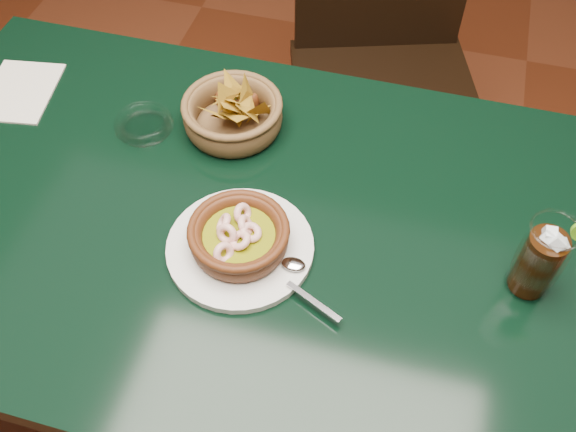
% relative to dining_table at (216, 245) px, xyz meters
% --- Properties ---
extents(ground, '(7.00, 7.00, 0.00)m').
position_rel_dining_table_xyz_m(ground, '(0.00, 0.00, -0.65)').
color(ground, '#471C0C').
rests_on(ground, ground).
extents(dining_table, '(1.20, 0.80, 0.75)m').
position_rel_dining_table_xyz_m(dining_table, '(0.00, 0.00, 0.00)').
color(dining_table, black).
rests_on(dining_table, ground).
extents(dining_chair, '(0.58, 0.58, 0.99)m').
position_rel_dining_table_xyz_m(dining_chair, '(0.19, 0.71, -0.11)').
color(dining_chair, black).
rests_on(dining_chair, ground).
extents(shrimp_plate, '(0.30, 0.24, 0.08)m').
position_rel_dining_table_xyz_m(shrimp_plate, '(0.07, -0.06, 0.13)').
color(shrimp_plate, silver).
rests_on(shrimp_plate, dining_table).
extents(chip_basket, '(0.22, 0.22, 0.13)m').
position_rel_dining_table_xyz_m(chip_basket, '(-0.02, 0.20, 0.13)').
color(chip_basket, brown).
rests_on(chip_basket, dining_table).
extents(guacamole_ramekin, '(0.11, 0.11, 0.04)m').
position_rel_dining_table_xyz_m(guacamole_ramekin, '(-0.04, 0.27, 0.12)').
color(guacamole_ramekin, '#441F0D').
rests_on(guacamole_ramekin, dining_table).
extents(cola_drink, '(0.14, 0.14, 0.17)m').
position_rel_dining_table_xyz_m(cola_drink, '(0.52, -0.01, 0.17)').
color(cola_drink, white).
rests_on(cola_drink, dining_table).
extents(glass_ashtray, '(0.12, 0.12, 0.03)m').
position_rel_dining_table_xyz_m(glass_ashtray, '(-0.18, 0.15, 0.11)').
color(glass_ashtray, white).
rests_on(glass_ashtray, dining_table).
extents(paper_menu, '(0.16, 0.19, 0.00)m').
position_rel_dining_table_xyz_m(paper_menu, '(-0.46, 0.18, 0.10)').
color(paper_menu, beige).
rests_on(paper_menu, dining_table).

